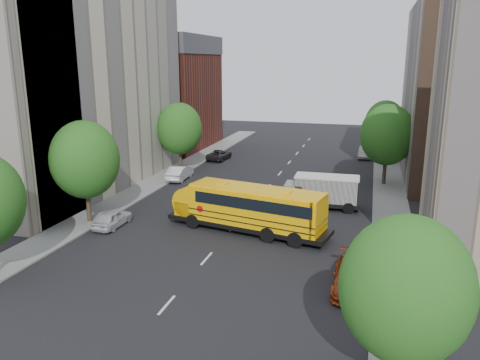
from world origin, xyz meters
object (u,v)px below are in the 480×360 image
at_px(street_tree_2, 180,129).
at_px(school_bus, 246,206).
at_px(street_tree_4, 387,135).
at_px(safari_truck, 321,191).
at_px(street_tree_3, 406,289).
at_px(street_tree_1, 85,160).
at_px(parked_car_3, 352,276).
at_px(parked_car_2, 219,155).
at_px(parked_car_5, 365,152).
at_px(parked_car_1, 180,173).
at_px(parked_car_0, 112,218).
at_px(street_tree_5, 385,123).

height_order(street_tree_2, school_bus, street_tree_2).
distance_m(street_tree_4, safari_truck, 11.38).
xyz_separation_m(street_tree_3, street_tree_4, (0.00, 32.00, 0.62)).
bearing_deg(street_tree_1, parked_car_3, -15.53).
height_order(parked_car_2, parked_car_5, parked_car_5).
bearing_deg(parked_car_1, parked_car_2, -97.17).
bearing_deg(parked_car_0, parked_car_5, -118.53).
relative_size(street_tree_1, street_tree_2, 1.03).
relative_size(street_tree_2, parked_car_5, 1.78).
bearing_deg(street_tree_2, parked_car_1, -68.83).
height_order(street_tree_2, street_tree_4, street_tree_4).
relative_size(street_tree_2, parked_car_2, 1.68).
bearing_deg(street_tree_5, school_bus, -109.10).
height_order(safari_truck, parked_car_5, safari_truck).
bearing_deg(street_tree_4, street_tree_1, -140.71).
height_order(street_tree_5, school_bus, street_tree_5).
bearing_deg(parked_car_0, street_tree_1, -8.43).
height_order(street_tree_3, street_tree_5, street_tree_5).
xyz_separation_m(street_tree_1, street_tree_5, (22.00, 30.00, -0.25)).
relative_size(parked_car_0, parked_car_2, 0.84).
distance_m(street_tree_4, parked_car_2, 21.53).
bearing_deg(parked_car_3, parked_car_0, 163.76).
bearing_deg(safari_truck, parked_car_3, -78.36).
bearing_deg(parked_car_1, parked_car_5, -140.20).
height_order(street_tree_2, parked_car_3, street_tree_2).
height_order(street_tree_1, street_tree_5, street_tree_1).
bearing_deg(street_tree_4, parked_car_1, -170.05).
bearing_deg(street_tree_5, parked_car_0, -123.12).
relative_size(street_tree_4, parked_car_2, 1.77).
height_order(street_tree_1, street_tree_4, street_tree_4).
distance_m(parked_car_1, parked_car_2, 10.84).
height_order(street_tree_1, parked_car_2, street_tree_1).
height_order(street_tree_1, parked_car_0, street_tree_1).
bearing_deg(street_tree_4, street_tree_2, 180.00).
height_order(street_tree_5, parked_car_5, street_tree_5).
xyz_separation_m(safari_truck, parked_car_2, (-14.55, 16.62, -0.85)).
relative_size(street_tree_3, parked_car_1, 1.57).
relative_size(street_tree_1, school_bus, 0.63).
xyz_separation_m(parked_car_0, parked_car_1, (-0.80, 14.73, 0.09)).
distance_m(street_tree_1, street_tree_5, 37.20).
bearing_deg(parked_car_5, parked_car_0, -115.64).
distance_m(street_tree_3, school_bus, 18.51).
bearing_deg(parked_car_0, parked_car_2, -89.46).
bearing_deg(street_tree_4, school_bus, -120.84).
xyz_separation_m(parked_car_0, parked_car_3, (17.81, -5.21, 0.07)).
height_order(school_bus, parked_car_3, school_bus).
bearing_deg(parked_car_5, street_tree_1, -118.87).
xyz_separation_m(street_tree_1, parked_car_0, (2.20, -0.35, -4.30)).
xyz_separation_m(street_tree_4, parked_car_3, (-1.99, -23.56, -4.35)).
bearing_deg(parked_car_1, safari_truck, 156.31).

